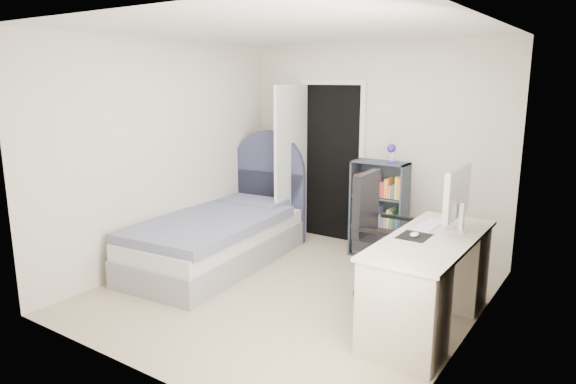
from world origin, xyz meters
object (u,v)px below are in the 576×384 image
Objects in this scene: bed at (222,234)px; nightstand at (271,204)px; desk at (430,278)px; office_chair at (379,230)px; bookcase at (379,213)px; floor_lamp at (276,203)px.

bed is 4.25× the size of nightstand.
nightstand is at bearing 150.74° from desk.
desk reaches higher than nightstand.
office_chair reaches higher than nightstand.
desk is 1.36× the size of office_chair.
bookcase reaches higher than office_chair.
desk is (1.09, -1.37, -0.10)m from bookcase.
desk is at bearing -51.54° from bookcase.
floor_lamp is 2.72m from desk.
office_chair is (0.44, -0.99, 0.12)m from bookcase.
desk is at bearing -29.26° from nightstand.
floor_lamp is (0.35, -0.37, 0.14)m from nightstand.
bed is 1.35m from nightstand.
bed is 1.47× the size of desk.
bookcase is (1.44, 1.13, 0.22)m from bed.
bookcase is (1.35, 0.17, 0.03)m from floor_lamp.
bed is 1.76× the size of bookcase.
bookcase is 1.14× the size of office_chair.
desk is at bearing -5.43° from bed.
nightstand is 1.72m from bookcase.
nightstand is 0.45× the size of floor_lamp.
bed is 1.92× the size of floor_lamp.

